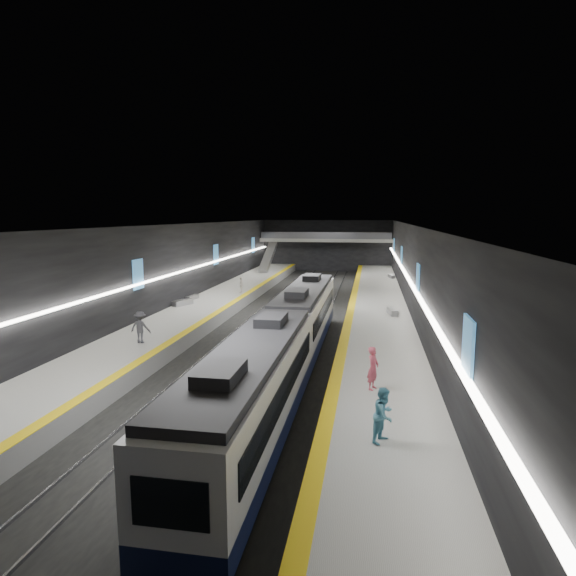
% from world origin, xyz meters
% --- Properties ---
extents(ground, '(70.00, 70.00, 0.00)m').
position_xyz_m(ground, '(0.00, 0.00, 0.00)').
color(ground, black).
rests_on(ground, ground).
extents(ceiling, '(20.00, 70.00, 0.04)m').
position_xyz_m(ceiling, '(0.00, 0.00, 8.00)').
color(ceiling, beige).
rests_on(ceiling, wall_left).
extents(wall_left, '(0.04, 70.00, 8.00)m').
position_xyz_m(wall_left, '(-10.00, 0.00, 4.00)').
color(wall_left, black).
rests_on(wall_left, ground).
extents(wall_right, '(0.04, 70.00, 8.00)m').
position_xyz_m(wall_right, '(10.00, 0.00, 4.00)').
color(wall_right, black).
rests_on(wall_right, ground).
extents(wall_back, '(20.00, 0.04, 8.00)m').
position_xyz_m(wall_back, '(0.00, 35.00, 4.00)').
color(wall_back, black).
rests_on(wall_back, ground).
extents(platform_left, '(5.00, 70.00, 1.00)m').
position_xyz_m(platform_left, '(-7.50, 0.00, 0.50)').
color(platform_left, slate).
rests_on(platform_left, ground).
extents(tile_surface_left, '(5.00, 70.00, 0.02)m').
position_xyz_m(tile_surface_left, '(-7.50, 0.00, 1.01)').
color(tile_surface_left, '#9A9A96').
rests_on(tile_surface_left, platform_left).
extents(tactile_strip_left, '(0.60, 70.00, 0.02)m').
position_xyz_m(tactile_strip_left, '(-5.30, 0.00, 1.02)').
color(tactile_strip_left, yellow).
rests_on(tactile_strip_left, platform_left).
extents(platform_right, '(5.00, 70.00, 1.00)m').
position_xyz_m(platform_right, '(7.50, 0.00, 0.50)').
color(platform_right, slate).
rests_on(platform_right, ground).
extents(tile_surface_right, '(5.00, 70.00, 0.02)m').
position_xyz_m(tile_surface_right, '(7.50, 0.00, 1.01)').
color(tile_surface_right, '#9A9A96').
rests_on(tile_surface_right, platform_right).
extents(tactile_strip_right, '(0.60, 70.00, 0.02)m').
position_xyz_m(tactile_strip_right, '(5.30, 0.00, 1.02)').
color(tactile_strip_right, yellow).
rests_on(tactile_strip_right, platform_right).
extents(rails, '(6.52, 70.00, 0.12)m').
position_xyz_m(rails, '(-0.00, 0.00, 0.06)').
color(rails, gray).
rests_on(rails, ground).
extents(train, '(2.69, 30.04, 3.60)m').
position_xyz_m(train, '(2.50, -16.12, 2.20)').
color(train, '#0F1638').
rests_on(train, ground).
extents(ad_posters, '(19.94, 53.50, 2.20)m').
position_xyz_m(ad_posters, '(-0.00, 1.00, 4.50)').
color(ad_posters, teal).
rests_on(ad_posters, wall_left).
extents(cove_light_left, '(0.25, 68.60, 0.12)m').
position_xyz_m(cove_light_left, '(-9.80, 0.00, 3.80)').
color(cove_light_left, white).
rests_on(cove_light_left, wall_left).
extents(cove_light_right, '(0.25, 68.60, 0.12)m').
position_xyz_m(cove_light_right, '(9.80, 0.00, 3.80)').
color(cove_light_right, white).
rests_on(cove_light_right, wall_right).
extents(mezzanine_bridge, '(20.00, 3.00, 1.50)m').
position_xyz_m(mezzanine_bridge, '(0.00, 32.93, 5.04)').
color(mezzanine_bridge, gray).
rests_on(mezzanine_bridge, wall_left).
extents(escalator, '(1.20, 7.50, 3.92)m').
position_xyz_m(escalator, '(-7.50, 26.00, 2.90)').
color(escalator, '#99999E').
rests_on(escalator, platform_left).
extents(bench_left_near, '(1.32, 2.09, 0.50)m').
position_xyz_m(bench_left_near, '(-9.18, -1.59, 1.25)').
color(bench_left_near, '#99999E').
rests_on(bench_left_near, platform_left).
extents(bench_left_far, '(0.77, 1.65, 0.39)m').
position_xyz_m(bench_left_far, '(-9.45, 1.40, 1.19)').
color(bench_left_far, '#99999E').
rests_on(bench_left_far, platform_left).
extents(bench_right_near, '(0.84, 1.95, 0.46)m').
position_xyz_m(bench_right_near, '(8.59, -2.37, 1.23)').
color(bench_right_near, '#99999E').
rests_on(bench_right_near, platform_right).
extents(bench_right_far, '(0.88, 1.73, 0.41)m').
position_xyz_m(bench_right_far, '(9.43, 20.42, 1.20)').
color(bench_right_far, '#99999E').
rests_on(bench_right_far, platform_right).
extents(passenger_right_a, '(0.70, 0.84, 1.96)m').
position_xyz_m(passenger_right_a, '(7.04, -19.41, 1.98)').
color(passenger_right_a, '#C0475B').
rests_on(passenger_right_a, platform_right).
extents(passenger_right_b, '(1.09, 1.18, 1.94)m').
position_xyz_m(passenger_right_b, '(7.40, -24.48, 1.97)').
color(passenger_right_b, '#5197B0').
rests_on(passenger_right_b, platform_right).
extents(passenger_left_a, '(0.41, 0.94, 1.59)m').
position_xyz_m(passenger_left_a, '(-6.01, 6.00, 1.79)').
color(passenger_left_a, beige).
rests_on(passenger_left_a, platform_left).
extents(passenger_left_b, '(1.29, 0.77, 1.96)m').
position_xyz_m(passenger_left_b, '(-6.97, -13.75, 1.98)').
color(passenger_left_b, '#42424A').
rests_on(passenger_left_b, platform_left).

